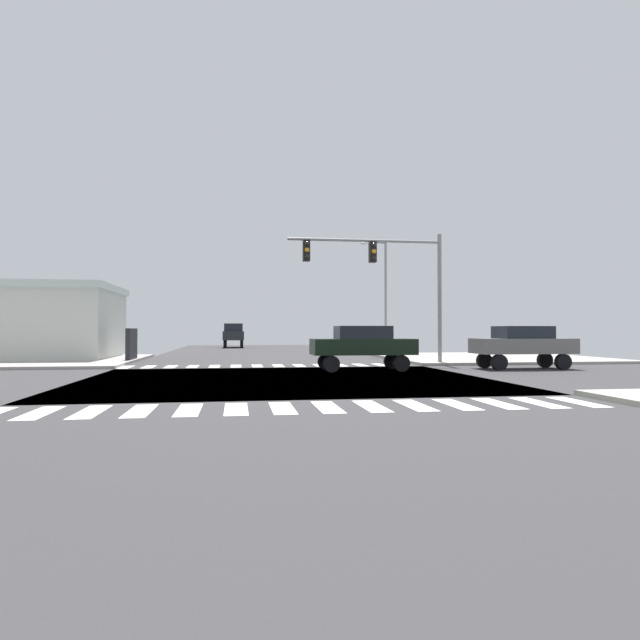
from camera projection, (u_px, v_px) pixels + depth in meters
name	position (u px, v px, depth m)	size (l,w,h in m)	color
ground	(287.00, 380.00, 19.59)	(90.00, 90.00, 0.05)	#353336
sidewalk_corner_ne	(487.00, 358.00, 33.39)	(12.00, 12.00, 0.14)	#A09B91
sidewalk_corner_nw	(20.00, 361.00, 29.54)	(12.00, 12.00, 0.14)	#9D9490
crosswalk_near	(305.00, 407.00, 12.34)	(13.50, 2.00, 0.01)	white
crosswalk_far	(268.00, 366.00, 26.78)	(13.50, 2.00, 0.01)	white
traffic_signal_mast	(381.00, 266.00, 27.19)	(7.62, 0.55, 6.43)	gray
street_lamp	(382.00, 287.00, 36.91)	(1.78, 0.32, 7.55)	gray
sedan_nearside_1	(523.00, 343.00, 24.66)	(4.30, 1.80, 1.88)	black
pickup_farside_1	(233.00, 334.00, 55.11)	(2.00, 5.10, 2.35)	black
sedan_leading_3	(363.00, 344.00, 23.60)	(4.30, 1.80, 1.88)	black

